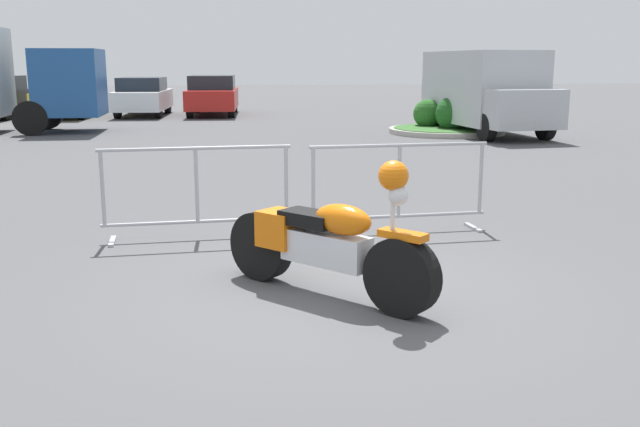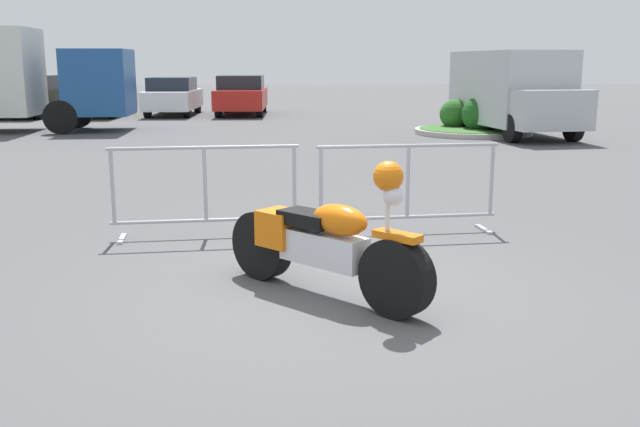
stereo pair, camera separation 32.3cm
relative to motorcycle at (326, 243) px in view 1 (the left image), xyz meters
The scene contains 10 objects.
ground_plane 0.49m from the motorcycle, 12.50° to the right, with size 120.00×120.00×0.00m, color #4C4C4F.
motorcycle is the anchor object (origin of this frame).
crowd_barrier_near 2.53m from the motorcycle, 117.95° to the left, with size 2.17×0.58×1.07m.
crowd_barrier_far 2.53m from the motorcycle, 62.04° to the left, with size 2.17×0.58×1.07m.
delivery_van 15.10m from the motorcycle, 64.76° to the left, with size 2.47×5.18×2.31m.
parked_car_yellow 22.73m from the motorcycle, 106.83° to the left, with size 1.95×4.36×1.45m.
parked_car_white 22.49m from the motorcycle, 100.13° to the left, with size 1.94×4.34×1.45m.
parked_car_red 22.19m from the motorcycle, 93.45° to the left, with size 2.03×4.54×1.51m.
pedestrian 18.00m from the motorcycle, 71.51° to the left, with size 0.45×0.45×1.69m.
planter_island 15.34m from the motorcycle, 68.76° to the left, with size 3.31×3.31×1.12m.
Camera 1 is at (-0.91, -5.89, 2.00)m, focal length 40.00 mm.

